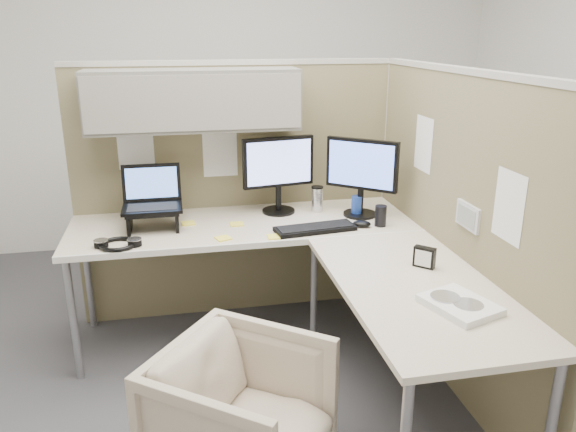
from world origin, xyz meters
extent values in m
plane|color=#3B3B40|center=(0.00, 0.00, 0.00)|extent=(4.50, 4.50, 0.00)
cube|color=#807553|center=(-0.10, 0.90, 0.80)|extent=(2.00, 0.05, 1.60)
cube|color=#A8A399|center=(-0.10, 0.90, 1.61)|extent=(2.00, 0.06, 0.03)
cube|color=slate|center=(-0.35, 0.75, 1.42)|extent=(1.20, 0.34, 0.34)
cube|color=gray|center=(-0.35, 0.57, 1.42)|extent=(1.18, 0.01, 0.30)
plane|color=white|center=(-0.70, 0.87, 1.15)|extent=(0.26, 0.00, 0.26)
plane|color=white|center=(-0.20, 0.87, 1.08)|extent=(0.26, 0.00, 0.26)
cube|color=#807553|center=(0.90, -0.10, 0.80)|extent=(0.05, 2.00, 1.60)
cube|color=#A8A399|center=(0.90, -0.10, 1.61)|extent=(0.06, 2.00, 0.03)
cube|color=#A8A399|center=(0.90, 0.90, 0.80)|extent=(0.06, 0.06, 1.60)
cube|color=silver|center=(0.87, -0.25, 0.96)|extent=(0.02, 0.20, 0.12)
cube|color=gray|center=(0.86, -0.25, 0.96)|extent=(0.00, 0.16, 0.09)
plane|color=white|center=(0.87, 0.30, 1.20)|extent=(0.00, 0.26, 0.26)
plane|color=white|center=(0.87, -0.55, 1.10)|extent=(0.00, 0.26, 0.26)
cube|color=beige|center=(-0.10, 0.54, 0.71)|extent=(2.00, 0.68, 0.03)
cube|color=beige|center=(0.54, -0.45, 0.71)|extent=(0.68, 1.30, 0.03)
cube|color=white|center=(-0.10, 0.20, 0.71)|extent=(2.00, 0.02, 0.03)
cylinder|color=gray|center=(-1.05, 0.25, 0.35)|extent=(0.04, 0.04, 0.70)
cylinder|color=gray|center=(-1.05, 0.83, 0.35)|extent=(0.04, 0.04, 0.70)
cylinder|color=gray|center=(0.25, 0.25, 0.35)|extent=(0.04, 0.04, 0.70)
imported|color=beige|center=(-0.27, -0.61, 0.32)|extent=(0.84, 0.85, 0.64)
cylinder|color=black|center=(0.13, 0.69, 0.74)|extent=(0.20, 0.20, 0.02)
cylinder|color=black|center=(0.13, 0.69, 0.82)|extent=(0.04, 0.04, 0.15)
cube|color=black|center=(0.13, 0.69, 1.05)|extent=(0.44, 0.11, 0.30)
cube|color=#8D9BF3|center=(0.13, 0.67, 1.05)|extent=(0.40, 0.07, 0.26)
cylinder|color=black|center=(0.60, 0.53, 0.74)|extent=(0.20, 0.20, 0.02)
cylinder|color=black|center=(0.60, 0.53, 0.82)|extent=(0.04, 0.04, 0.15)
cube|color=black|center=(0.60, 0.53, 1.05)|extent=(0.36, 0.31, 0.30)
cube|color=#5A7EF6|center=(0.59, 0.52, 1.05)|extent=(0.31, 0.26, 0.26)
cube|color=black|center=(-0.62, 0.53, 0.84)|extent=(0.29, 0.23, 0.01)
cube|color=black|center=(-0.75, 0.53, 0.79)|extent=(0.02, 0.21, 0.12)
cube|color=black|center=(-0.49, 0.53, 0.79)|extent=(0.02, 0.21, 0.12)
cube|color=black|center=(-0.62, 0.53, 0.85)|extent=(0.33, 0.23, 0.02)
cube|color=black|center=(-0.62, 0.67, 0.97)|extent=(0.33, 0.06, 0.21)
cube|color=#598CF2|center=(-0.62, 0.66, 0.97)|extent=(0.29, 0.04, 0.17)
cube|color=black|center=(0.27, 0.32, 0.74)|extent=(0.47, 0.20, 0.02)
ellipsoid|color=black|center=(0.55, 0.33, 0.75)|extent=(0.12, 0.10, 0.04)
cylinder|color=silver|center=(0.37, 0.66, 0.80)|extent=(0.07, 0.07, 0.15)
cylinder|color=black|center=(0.37, 0.66, 0.88)|extent=(0.07, 0.07, 0.01)
cylinder|color=black|center=(0.65, 0.32, 0.79)|extent=(0.07, 0.07, 0.12)
cylinder|color=#1E3FA5|center=(0.58, 0.54, 0.79)|extent=(0.07, 0.07, 0.12)
cube|color=#FEEB43|center=(0.03, 0.26, 0.73)|extent=(0.08, 0.08, 0.01)
cube|color=#FEEB43|center=(-0.15, 0.51, 0.73)|extent=(0.08, 0.08, 0.01)
cube|color=#FEEB43|center=(-0.42, 0.58, 0.73)|extent=(0.08, 0.08, 0.01)
cube|color=#FEEB43|center=(-0.25, 0.29, 0.73)|extent=(0.10, 0.10, 0.01)
torus|color=black|center=(-0.79, 0.29, 0.74)|extent=(0.21, 0.21, 0.02)
cylinder|color=black|center=(-0.88, 0.30, 0.75)|extent=(0.07, 0.07, 0.03)
cylinder|color=black|center=(-0.71, 0.28, 0.75)|extent=(0.07, 0.07, 0.03)
cube|color=white|center=(0.61, -0.69, 0.74)|extent=(0.30, 0.34, 0.03)
cylinder|color=silver|center=(0.63, -0.72, 0.76)|extent=(0.12, 0.12, 0.00)
cylinder|color=silver|center=(0.57, -0.64, 0.76)|extent=(0.12, 0.12, 0.00)
cube|color=black|center=(0.65, -0.28, 0.78)|extent=(0.10, 0.10, 0.10)
cube|color=white|center=(0.64, -0.29, 0.78)|extent=(0.06, 0.06, 0.08)
camera|label=1|loc=(-0.47, -2.54, 1.80)|focal=35.00mm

